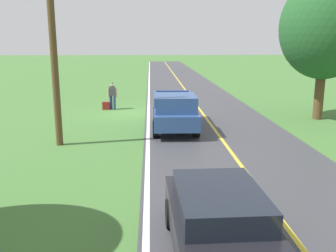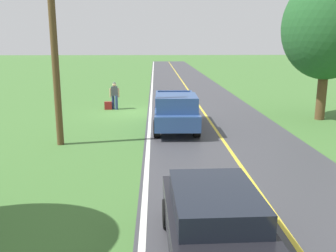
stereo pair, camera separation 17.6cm
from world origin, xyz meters
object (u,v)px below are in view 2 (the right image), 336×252
(suitcase_carried, at_px, (108,106))
(utility_pole_roadside, at_px, (53,35))
(sedan_ahead_same_lane, at_px, (216,224))
(hitchhiker_walking, at_px, (115,94))
(tree_far_side_near, at_px, (328,28))
(pickup_truck_passing, at_px, (176,110))

(suitcase_carried, bearing_deg, utility_pole_roadside, -11.08)
(sedan_ahead_same_lane, relative_size, utility_pole_roadside, 0.50)
(hitchhiker_walking, height_order, sedan_ahead_same_lane, hitchhiker_walking)
(hitchhiker_walking, bearing_deg, tree_far_side_near, 163.07)
(pickup_truck_passing, height_order, sedan_ahead_same_lane, pickup_truck_passing)
(hitchhiker_walking, xyz_separation_m, utility_pole_roadside, (1.40, 8.24, 3.49))
(pickup_truck_passing, xyz_separation_m, tree_far_side_near, (-8.11, -2.20, 3.96))
(pickup_truck_passing, relative_size, sedan_ahead_same_lane, 1.22)
(utility_pole_roadside, bearing_deg, hitchhiker_walking, -99.66)
(suitcase_carried, distance_m, utility_pole_roadside, 9.21)
(tree_far_side_near, bearing_deg, hitchhiker_walking, -16.93)
(suitcase_carried, height_order, sedan_ahead_same_lane, sedan_ahead_same_lane)
(tree_far_side_near, bearing_deg, utility_pole_roadside, 19.70)
(hitchhiker_walking, distance_m, tree_far_side_near, 12.82)
(pickup_truck_passing, bearing_deg, suitcase_carried, -54.80)
(suitcase_carried, distance_m, pickup_truck_passing, 6.94)
(hitchhiker_walking, height_order, pickup_truck_passing, pickup_truck_passing)
(hitchhiker_walking, xyz_separation_m, tree_far_side_near, (-11.67, 3.55, 3.94))
(hitchhiker_walking, height_order, utility_pole_roadside, utility_pole_roadside)
(tree_far_side_near, height_order, utility_pole_roadside, utility_pole_roadside)
(pickup_truck_passing, height_order, tree_far_side_near, tree_far_side_near)
(pickup_truck_passing, bearing_deg, utility_pole_roadside, 26.56)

